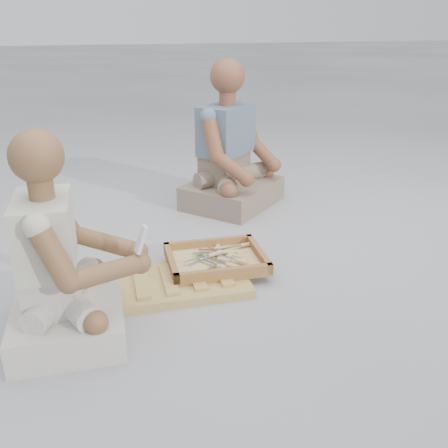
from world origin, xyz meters
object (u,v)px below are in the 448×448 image
object	(u,v)px
tool_tray	(216,260)
companion	(231,159)
carved_panel	(183,282)
craftsman	(62,270)

from	to	relation	value
tool_tray	companion	size ratio (longest dim) A/B	0.52
tool_tray	companion	bearing A→B (deg)	67.66
carved_panel	companion	bearing A→B (deg)	60.87
craftsman	companion	xyz separation A→B (m)	(1.16, 1.33, 0.04)
craftsman	tool_tray	bearing A→B (deg)	118.06
companion	tool_tray	bearing A→B (deg)	26.53
tool_tray	carved_panel	bearing A→B (deg)	-153.43
craftsman	carved_panel	bearing A→B (deg)	117.39
carved_panel	tool_tray	bearing A→B (deg)	26.57
craftsman	companion	world-z (taller)	companion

